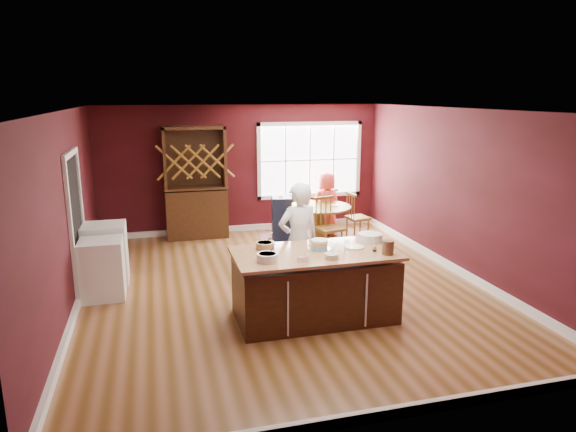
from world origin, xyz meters
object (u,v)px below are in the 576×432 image
(seated_woman, at_px, (326,204))
(washer, at_px, (102,269))
(chair_east, at_px, (358,216))
(dryer, at_px, (106,254))
(hutch, at_px, (195,183))
(toddler, at_px, (279,201))
(layer_cake, at_px, (319,245))
(chair_north, at_px, (325,210))
(dining_table, at_px, (320,216))
(baker, at_px, (298,241))
(chair_south, at_px, (329,226))
(kitchen_island, at_px, (315,286))
(high_chair, at_px, (282,218))

(seated_woman, bearing_deg, washer, 14.26)
(chair_east, xyz_separation_m, dryer, (-4.79, -1.30, -0.02))
(chair_east, relative_size, hutch, 0.43)
(toddler, bearing_deg, layer_cake, -95.39)
(chair_east, xyz_separation_m, washer, (-4.79, -1.94, -0.06))
(hutch, xyz_separation_m, washer, (-1.62, -2.94, -0.71))
(chair_north, distance_m, toddler, 1.25)
(washer, bearing_deg, toddler, 35.13)
(dining_table, relative_size, seated_woman, 0.93)
(chair_north, relative_size, seated_woman, 0.72)
(baker, xyz_separation_m, chair_east, (2.03, 2.65, -0.36))
(baker, distance_m, layer_cake, 0.67)
(baker, bearing_deg, layer_cake, 89.38)
(washer, bearing_deg, baker, -14.50)
(baker, distance_m, washer, 2.89)
(hutch, bearing_deg, chair_east, -17.54)
(chair_south, bearing_deg, chair_east, 27.38)
(dining_table, bearing_deg, chair_south, -95.63)
(kitchen_island, height_order, washer, kitchen_island)
(chair_north, height_order, high_chair, chair_north)
(dryer, bearing_deg, kitchen_island, -37.06)
(chair_south, xyz_separation_m, washer, (-3.88, -1.13, -0.10))
(washer, relative_size, dryer, 0.92)
(layer_cake, distance_m, dryer, 3.54)
(high_chair, relative_size, washer, 1.07)
(baker, xyz_separation_m, toddler, (0.44, 2.97, -0.05))
(chair_south, relative_size, hutch, 0.47)
(hutch, height_order, washer, hutch)
(dining_table, distance_m, chair_east, 0.84)
(hutch, bearing_deg, dryer, -125.23)
(dining_table, xyz_separation_m, washer, (-3.96, -1.91, -0.10))
(kitchen_island, relative_size, seated_woman, 1.59)
(kitchen_island, bearing_deg, washer, 152.31)
(seated_woman, xyz_separation_m, washer, (-4.25, -2.35, -0.24))
(dining_table, xyz_separation_m, toddler, (-0.75, 0.35, 0.28))
(layer_cake, height_order, chair_south, chair_south)
(dining_table, bearing_deg, baker, -114.44)
(dining_table, relative_size, chair_north, 1.29)
(dining_table, relative_size, high_chair, 1.33)
(layer_cake, height_order, chair_east, layer_cake)
(toddler, bearing_deg, baker, -98.46)
(high_chair, height_order, toddler, toddler)
(washer, bearing_deg, hutch, 61.08)
(kitchen_island, distance_m, high_chair, 3.74)
(kitchen_island, height_order, chair_east, chair_east)
(baker, distance_m, chair_south, 2.18)
(washer, bearing_deg, high_chair, 34.54)
(dining_table, height_order, toddler, toddler)
(baker, distance_m, hutch, 3.84)
(chair_south, bearing_deg, layer_cake, -126.43)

